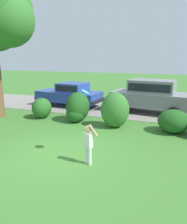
{
  "coord_description": "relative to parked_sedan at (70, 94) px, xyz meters",
  "views": [
    {
      "loc": [
        3.4,
        -5.79,
        3.11
      ],
      "look_at": [
        0.58,
        1.71,
        1.1
      ],
      "focal_mm": 34.43,
      "sensor_mm": 36.0,
      "label": 1
    }
  ],
  "objects": [
    {
      "name": "parked_sedan",
      "position": [
        0.0,
        0.0,
        0.0
      ],
      "size": [
        4.55,
        2.4,
        1.56
      ],
      "color": "#28429E",
      "rests_on": "ground"
    },
    {
      "name": "child_thrower",
      "position": [
        4.13,
        -7.05,
        -0.13
      ],
      "size": [
        0.48,
        0.24,
        1.29
      ],
      "color": "white",
      "rests_on": "ground"
    },
    {
      "name": "shrub_centre",
      "position": [
        3.93,
        -3.3,
        -0.03
      ],
      "size": [
        1.31,
        1.14,
        1.63
      ],
      "color": "#33702B",
      "rests_on": "ground"
    },
    {
      "name": "parked_suv",
      "position": [
        5.19,
        0.04,
        0.23
      ],
      "size": [
        4.87,
        2.48,
        1.92
      ],
      "color": "gray",
      "rests_on": "ground"
    },
    {
      "name": "shrub_centre_right",
      "position": [
        6.51,
        -3.11,
        -0.37
      ],
      "size": [
        1.31,
        1.26,
        1.01
      ],
      "color": "#1E511C",
      "rests_on": "ground"
    },
    {
      "name": "driveway_strip",
      "position": [
        2.97,
        0.24,
        -0.84
      ],
      "size": [
        28.0,
        4.4,
        0.02
      ],
      "primitive_type": "cube",
      "color": "gray",
      "rests_on": "ground"
    },
    {
      "name": "shrub_centre_left",
      "position": [
        1.91,
        -3.02,
        -0.18
      ],
      "size": [
        1.15,
        1.39,
        1.48
      ],
      "color": "#1E511C",
      "rests_on": "ground"
    },
    {
      "name": "frisbee",
      "position": [
        3.89,
        -6.63,
        1.28
      ],
      "size": [
        0.29,
        0.28,
        0.2
      ],
      "color": "#1EB7B2"
    },
    {
      "name": "shrub_near_tree",
      "position": [
        -0.15,
        -3.08,
        -0.34
      ],
      "size": [
        1.05,
        1.12,
        1.08
      ],
      "color": "#286023",
      "rests_on": "ground"
    },
    {
      "name": "ground_plane",
      "position": [
        2.97,
        -6.76,
        -0.85
      ],
      "size": [
        80.0,
        80.0,
        0.0
      ],
      "primitive_type": "plane",
      "color": "#3D752D"
    }
  ]
}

